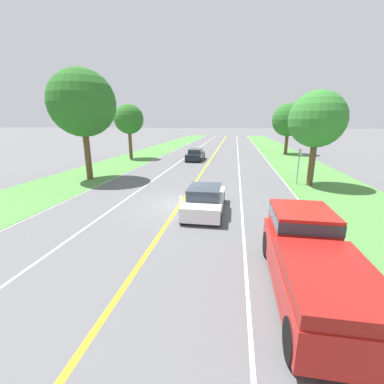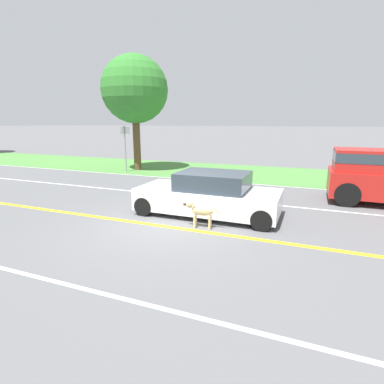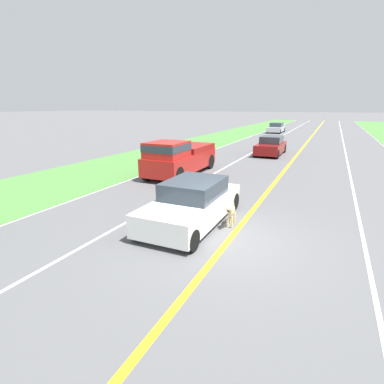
{
  "view_description": "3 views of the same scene",
  "coord_description": "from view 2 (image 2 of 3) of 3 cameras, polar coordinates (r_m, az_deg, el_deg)",
  "views": [
    {
      "loc": [
        2.97,
        -13.77,
        4.59
      ],
      "look_at": [
        0.94,
        -1.43,
        1.18
      ],
      "focal_mm": 24.0,
      "sensor_mm": 36.0,
      "label": 1
    },
    {
      "loc": [
        -7.28,
        -3.89,
        2.94
      ],
      "look_at": [
        1.03,
        -0.57,
        0.83
      ],
      "focal_mm": 28.0,
      "sensor_mm": 36.0,
      "label": 2
    },
    {
      "loc": [
        -2.34,
        7.47,
        3.69
      ],
      "look_at": [
        1.77,
        -1.39,
        0.88
      ],
      "focal_mm": 28.0,
      "sensor_mm": 36.0,
      "label": 3
    }
  ],
  "objects": [
    {
      "name": "ground_plane",
      "position": [
        8.76,
        -6.02,
        -6.43
      ],
      "size": [
        400.0,
        400.0,
        0.0
      ],
      "primitive_type": "plane",
      "color": "#5B5B5E"
    },
    {
      "name": "dog",
      "position": [
        8.41,
        1.48,
        -3.57
      ],
      "size": [
        0.3,
        1.09,
        0.8
      ],
      "rotation": [
        0.0,
        0.0,
        0.13
      ],
      "color": "#D1B784",
      "rests_on": "ground"
    },
    {
      "name": "centre_divider_line",
      "position": [
        8.76,
        -6.02,
        -6.41
      ],
      "size": [
        0.18,
        160.0,
        0.01
      ],
      "primitive_type": "cube",
      "color": "yellow",
      "rests_on": "ground"
    },
    {
      "name": "lane_edge_line_right",
      "position": [
        15.09,
        6.39,
        1.95
      ],
      "size": [
        0.14,
        160.0,
        0.01
      ],
      "primitive_type": "cube",
      "color": "white",
      "rests_on": "ground"
    },
    {
      "name": "street_sign",
      "position": [
        18.23,
        -12.62,
        9.0
      ],
      "size": [
        0.11,
        0.64,
        2.7
      ],
      "color": "gray",
      "rests_on": "ground"
    },
    {
      "name": "grass_verge_right",
      "position": [
        17.95,
        8.96,
        3.71
      ],
      "size": [
        6.0,
        160.0,
        0.03
      ],
      "primitive_type": "cube",
      "color": "#4C843D",
      "rests_on": "ground"
    },
    {
      "name": "lane_dash_oncoming",
      "position": [
        6.16,
        -21.92,
        -16.23
      ],
      "size": [
        0.1,
        160.0,
        0.01
      ],
      "primitive_type": "cube",
      "color": "white",
      "rests_on": "ground"
    },
    {
      "name": "lane_dash_same_dir",
      "position": [
        11.83,
        1.85,
        -1.12
      ],
      "size": [
        0.1,
        160.0,
        0.01
      ],
      "primitive_type": "cube",
      "color": "white",
      "rests_on": "ground"
    },
    {
      "name": "roadside_tree_right_near",
      "position": [
        18.83,
        -10.87,
        18.56
      ],
      "size": [
        3.91,
        3.91,
        6.75
      ],
      "color": "brown",
      "rests_on": "ground"
    },
    {
      "name": "ego_car",
      "position": [
        9.58,
        3.25,
        -0.62
      ],
      "size": [
        1.92,
        4.5,
        1.4
      ],
      "color": "white",
      "rests_on": "ground"
    }
  ]
}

